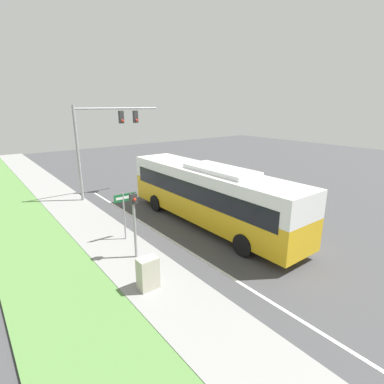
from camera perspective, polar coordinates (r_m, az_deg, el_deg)
The scene contains 9 objects.
ground_plane at distance 15.29m, azimuth 16.62°, elevation -10.53°, with size 80.00×80.00×0.00m, color #424244.
sidewalk at distance 11.42m, azimuth -3.23°, elevation -19.45°, with size 2.80×80.00×0.12m.
grass_verge at distance 10.38m, azimuth -19.47°, elevation -24.86°, with size 3.60×80.00×0.10m.
lane_divider_near at distance 12.84m, azimuth 6.73°, elevation -15.40°, with size 0.14×30.00×0.01m.
bus at distance 16.98m, azimuth 3.21°, elevation -0.05°, with size 2.69×12.42×3.52m.
signal_gantry at distance 22.70m, azimuth -16.58°, elevation 10.77°, with size 6.43×0.41×6.71m.
pedestrian_signal at distance 13.25m, azimuth -10.96°, elevation -4.42°, with size 0.28×0.34×3.10m.
street_sign at distance 15.30m, azimuth -12.67°, elevation -2.99°, with size 1.19×0.08×2.56m.
utility_cabinet at distance 11.58m, azimuth -8.39°, elevation -15.06°, with size 0.74×0.51×1.23m.
Camera 1 is at (-11.37, -7.69, 6.74)m, focal length 28.00 mm.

